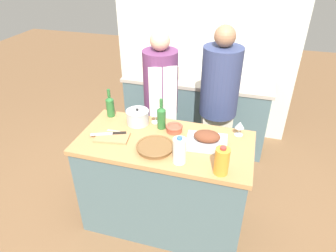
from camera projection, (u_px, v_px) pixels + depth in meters
name	position (u px, v px, depth m)	size (l,w,h in m)	color
ground_plane	(165.00, 218.00, 2.93)	(12.00, 12.00, 0.00)	brown
kitchen_island	(165.00, 183.00, 2.68)	(1.43, 0.70, 0.92)	#4C666B
back_counter	(196.00, 110.00, 3.86)	(1.79, 0.60, 0.89)	#4C666B
back_wall	(205.00, 39.00, 3.71)	(2.29, 0.10, 2.55)	silver
roasting_pan	(207.00, 140.00, 2.37)	(0.34, 0.27, 0.12)	#BCBCC1
wicker_basket	(155.00, 147.00, 2.33)	(0.30, 0.30, 0.04)	brown
cutting_board	(112.00, 137.00, 2.47)	(0.29, 0.20, 0.02)	#AD7F51
stock_pot	(138.00, 117.00, 2.65)	(0.20, 0.20, 0.15)	#B7B7BC
mixing_bowl	(174.00, 128.00, 2.55)	(0.15, 0.15, 0.06)	#A84C38
juice_jug	(222.00, 161.00, 2.05)	(0.10, 0.10, 0.22)	orange
milk_jug	(179.00, 151.00, 2.16)	(0.10, 0.10, 0.22)	white
wine_bottle_green	(161.00, 117.00, 2.56)	(0.07, 0.07, 0.28)	#28662D
wine_bottle_dark	(110.00, 106.00, 2.74)	(0.07, 0.07, 0.27)	#28662D
wine_glass_left	(240.00, 125.00, 2.47)	(0.08, 0.08, 0.13)	silver
wine_glass_right	(155.00, 113.00, 2.64)	(0.08, 0.08, 0.13)	silver
knife_chef	(110.00, 134.00, 2.50)	(0.29, 0.14, 0.01)	#B7B7BC
knife_paring	(118.00, 132.00, 2.55)	(0.20, 0.03, 0.01)	#B7B7BC
condiment_bottle_tall	(176.00, 73.00, 3.56)	(0.06, 0.06, 0.17)	#332D28
condiment_bottle_short	(170.00, 73.00, 3.52)	(0.06, 0.06, 0.19)	#332D28
person_cook_aproned	(161.00, 102.00, 3.08)	(0.37, 0.38, 1.62)	beige
person_cook_guest	(218.00, 102.00, 3.00)	(0.38, 0.38, 1.69)	beige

